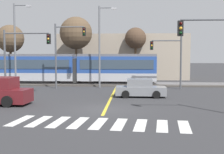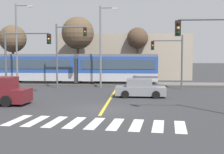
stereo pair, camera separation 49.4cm
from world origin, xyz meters
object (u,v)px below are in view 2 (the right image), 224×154
Objects in this scene: sedan_crossing at (140,89)px; bare_tree_east at (138,39)px; light_rail_tram at (78,67)px; bare_tree_west at (78,33)px; traffic_light_far_left at (66,46)px; street_lamp_centre at (102,42)px; bare_tree_far_west at (13,39)px; traffic_light_near_right at (217,48)px; street_lamp_west at (18,41)px; traffic_light_mid_left at (22,51)px; traffic_light_far_right at (171,54)px.

bare_tree_east reaches higher than sedan_crossing.
bare_tree_west is at bearing 100.81° from light_rail_tram.
traffic_light_far_left is 0.80× the size of bare_tree_west.
sedan_crossing is at bearing -59.87° from street_lamp_centre.
street_lamp_centre reaches higher than bare_tree_far_west.
traffic_light_near_right is 0.67× the size of street_lamp_west.
traffic_light_mid_left is at bearing -124.42° from bare_tree_east.
light_rail_tram is at bearing 69.72° from traffic_light_mid_left.
sedan_crossing is 10.31m from traffic_light_far_left.
traffic_light_mid_left is (-14.92, 8.47, -0.11)m from traffic_light_near_right.
traffic_light_far_right is at bearing -70.55° from bare_tree_east.
bare_tree_far_west reaches higher than light_rail_tram.
sedan_crossing is at bearing -59.83° from bare_tree_west.
traffic_light_far_left is 0.94× the size of bare_tree_east.
bare_tree_far_west is (-21.06, 21.45, 1.56)m from traffic_light_near_right.
street_lamp_centre reaches higher than traffic_light_mid_left.
bare_tree_west is (-12.33, 21.36, 2.25)m from traffic_light_near_right.
sedan_crossing is 0.48× the size of street_lamp_centre.
light_rail_tram is at bearing 123.53° from traffic_light_near_right.
traffic_light_near_right is at bearing -60.33° from sedan_crossing.
bare_tree_east is at bearing 66.88° from street_lamp_centre.
bare_tree_west is (5.28, 6.86, 1.19)m from street_lamp_west.
street_lamp_centre is at bearing -28.31° from bare_tree_far_west.
traffic_light_mid_left reaches higher than light_rail_tram.
light_rail_tram reaches higher than sedan_crossing.
bare_tree_west reaches higher than bare_tree_east.
bare_tree_east reaches higher than traffic_light_near_right.
traffic_light_mid_left is 13.36m from bare_tree_west.
bare_tree_west is at bearing 145.49° from traffic_light_far_right.
traffic_light_mid_left is at bearing -66.04° from street_lamp_west.
traffic_light_near_right is at bearing -29.57° from traffic_light_mid_left.
street_lamp_west reaches higher than bare_tree_west.
traffic_light_far_right is 0.91× the size of traffic_light_near_right.
bare_tree_east reaches higher than light_rail_tram.
traffic_light_far_right is 21.40m from bare_tree_far_west.
bare_tree_west is at bearing -0.59° from bare_tree_far_west.
street_lamp_west is (-16.40, 0.78, 1.48)m from traffic_light_far_right.
traffic_light_far_left is 5.74m from traffic_light_mid_left.
bare_tree_east reaches higher than traffic_light_mid_left.
traffic_light_near_right is at bearing -48.08° from traffic_light_far_left.
traffic_light_far_left is 8.17m from bare_tree_west.
street_lamp_centre reaches higher than traffic_light_far_left.
street_lamp_centre reaches higher than bare_tree_west.
traffic_light_far_right reaches higher than light_rail_tram.
bare_tree_far_west is (-6.13, 12.98, 1.67)m from traffic_light_mid_left.
street_lamp_west reaches higher than traffic_light_far_right.
bare_tree_west reaches higher than light_rail_tram.
light_rail_tram is 10.85m from bare_tree_far_west.
sedan_crossing is 15.56m from street_lamp_west.
street_lamp_centre is (9.19, 0.14, -0.18)m from street_lamp_west.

